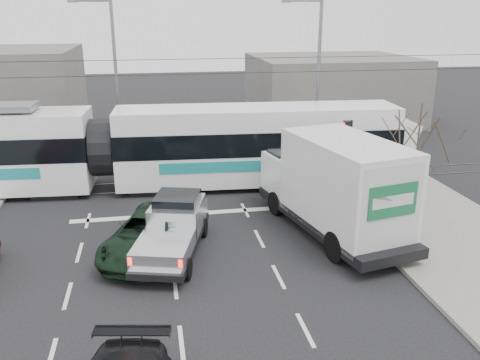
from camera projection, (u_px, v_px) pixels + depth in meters
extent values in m
plane|color=black|center=(228.00, 281.00, 16.49)|extent=(120.00, 120.00, 0.00)
cube|color=gray|center=(479.00, 257.00, 17.96)|extent=(6.00, 60.00, 0.15)
cube|color=#33302D|center=(198.00, 183.00, 25.82)|extent=(60.00, 1.60, 0.03)
cube|color=slate|center=(331.00, 89.00, 40.11)|extent=(12.00, 10.00, 5.00)
cylinder|color=#47382B|center=(412.00, 197.00, 19.61)|extent=(0.14, 0.14, 2.75)
cylinder|color=#47382B|center=(419.00, 134.00, 18.82)|extent=(0.07, 0.07, 2.25)
cylinder|color=black|center=(349.00, 159.00, 23.04)|extent=(0.12, 0.12, 3.60)
cube|color=black|center=(347.00, 131.00, 22.60)|extent=(0.28, 0.28, 0.95)
cylinder|color=#FF0C07|center=(344.00, 125.00, 22.48)|extent=(0.06, 0.20, 0.20)
cylinder|color=orange|center=(343.00, 132.00, 22.57)|extent=(0.06, 0.20, 0.20)
cylinder|color=#05330C|center=(343.00, 138.00, 22.67)|extent=(0.06, 0.20, 0.20)
cube|color=white|center=(351.00, 149.00, 22.74)|extent=(0.02, 0.30, 0.40)
cylinder|color=slate|center=(318.00, 81.00, 29.39)|extent=(0.20, 0.20, 9.00)
cylinder|color=slate|center=(304.00, 0.00, 27.83)|extent=(2.00, 0.14, 0.14)
cube|color=slate|center=(287.00, 1.00, 27.68)|extent=(0.55, 0.25, 0.14)
cylinder|color=slate|center=(117.00, 81.00, 29.34)|extent=(0.20, 0.20, 9.00)
cylinder|color=slate|center=(92.00, 0.00, 27.78)|extent=(2.00, 0.14, 0.14)
cube|color=slate|center=(73.00, 1.00, 27.63)|extent=(0.55, 0.25, 0.14)
cylinder|color=black|center=(195.00, 74.00, 24.09)|extent=(60.00, 0.03, 0.03)
cylinder|color=black|center=(194.00, 59.00, 23.87)|extent=(60.00, 0.03, 0.03)
cube|color=white|center=(257.00, 163.00, 25.42)|extent=(13.88, 3.71, 1.66)
cube|color=black|center=(257.00, 138.00, 25.02)|extent=(13.95, 3.75, 1.14)
cube|color=white|center=(258.00, 118.00, 24.69)|extent=(13.87, 3.60, 1.06)
cube|color=teal|center=(262.00, 166.00, 23.96)|extent=(9.59, 0.61, 0.53)
cylinder|color=black|center=(103.00, 147.00, 24.28)|extent=(1.23, 2.82, 2.76)
cube|color=black|center=(60.00, 188.00, 24.65)|extent=(2.28, 2.57, 0.38)
cube|color=black|center=(153.00, 184.00, 25.14)|extent=(2.28, 2.57, 0.38)
cube|color=black|center=(329.00, 178.00, 26.12)|extent=(2.28, 2.57, 0.38)
cube|color=black|center=(173.00, 242.00, 18.14)|extent=(3.14, 5.55, 0.23)
cube|color=silver|center=(177.00, 215.00, 18.83)|extent=(2.30, 2.60, 1.04)
cube|color=black|center=(177.00, 201.00, 18.74)|extent=(1.90, 1.93, 0.50)
cube|color=silver|center=(184.00, 208.00, 20.09)|extent=(1.91, 1.37, 0.50)
cube|color=silver|center=(165.00, 247.00, 16.93)|extent=(2.34, 2.75, 0.59)
cube|color=silver|center=(155.00, 274.00, 15.71)|extent=(1.65, 0.60, 0.16)
cube|color=#FF0C07|center=(130.00, 261.00, 15.78)|extent=(0.14, 0.10, 0.25)
cube|color=#FF0C07|center=(180.00, 263.00, 15.64)|extent=(0.14, 0.10, 0.25)
cylinder|color=black|center=(161.00, 226.00, 19.84)|extent=(0.44, 0.77, 0.73)
cylinder|color=black|center=(203.00, 227.00, 19.70)|extent=(0.44, 0.77, 0.73)
cylinder|color=black|center=(137.00, 267.00, 16.66)|extent=(0.44, 0.77, 0.73)
cylinder|color=black|center=(187.00, 269.00, 16.52)|extent=(0.44, 0.77, 0.73)
cube|color=black|center=(332.00, 218.00, 19.98)|extent=(4.28, 8.25, 0.39)
cube|color=white|center=(296.00, 173.00, 22.30)|extent=(2.90, 2.38, 1.80)
cube|color=black|center=(295.00, 158.00, 22.23)|extent=(2.42, 1.69, 0.67)
cube|color=silver|center=(346.00, 184.00, 18.77)|extent=(3.75, 5.79, 3.31)
cube|color=silver|center=(391.00, 208.00, 16.44)|extent=(2.33, 0.55, 2.91)
cube|color=#155F35|center=(393.00, 201.00, 16.31)|extent=(1.85, 0.42, 1.13)
cube|color=black|center=(391.00, 261.00, 16.77)|extent=(2.43, 0.78, 0.20)
cylinder|color=black|center=(276.00, 203.00, 21.80)|extent=(0.54, 1.06, 1.01)
cylinder|color=black|center=(324.00, 196.00, 22.65)|extent=(0.54, 1.06, 1.01)
cylinder|color=black|center=(336.00, 247.00, 17.64)|extent=(0.56, 1.17, 1.12)
cylinder|color=black|center=(392.00, 236.00, 18.49)|extent=(0.56, 1.17, 1.12)
cube|color=black|center=(331.00, 198.00, 22.42)|extent=(2.34, 4.65, 0.22)
cube|color=black|center=(329.00, 179.00, 22.98)|extent=(1.89, 2.10, 1.02)
cube|color=black|center=(329.00, 167.00, 22.89)|extent=(1.59, 1.54, 0.49)
cube|color=black|center=(325.00, 176.00, 24.05)|extent=(1.67, 1.04, 0.49)
cube|color=black|center=(336.00, 198.00, 21.38)|extent=(1.91, 2.23, 0.58)
cube|color=silver|center=(341.00, 214.00, 20.36)|extent=(1.52, 0.40, 0.16)
cube|color=#590505|center=(323.00, 206.00, 20.33)|extent=(0.13, 0.09, 0.25)
cube|color=#590505|center=(359.00, 206.00, 20.35)|extent=(0.13, 0.09, 0.25)
cylinder|color=black|center=(310.00, 190.00, 23.80)|extent=(0.36, 0.74, 0.71)
cylinder|color=black|center=(342.00, 190.00, 23.82)|extent=(0.36, 0.74, 0.71)
cylinder|color=black|center=(319.00, 213.00, 21.10)|extent=(0.36, 0.74, 0.71)
cylinder|color=black|center=(356.00, 213.00, 21.12)|extent=(0.36, 0.74, 0.71)
imported|color=black|center=(151.00, 233.00, 18.26)|extent=(4.20, 5.87, 1.49)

